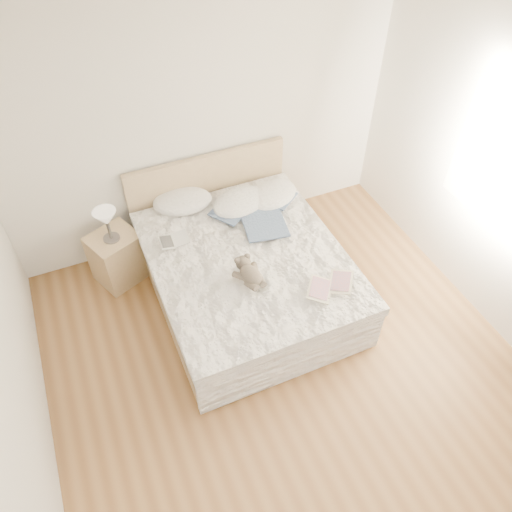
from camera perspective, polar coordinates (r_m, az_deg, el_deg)
name	(u,v)px	position (r m, az deg, el deg)	size (l,w,h in m)	color
floor	(298,388)	(4.46, 4.80, -14.83)	(4.00, 4.50, 0.00)	brown
ceiling	(332,100)	(2.49, 8.71, 17.19)	(4.00, 4.50, 0.00)	white
wall_back	(200,122)	(4.96, -6.38, 14.98)	(4.00, 0.02, 2.70)	silver
bed	(244,271)	(4.84, -1.33, -1.68)	(1.72, 2.14, 1.00)	tan
nightstand	(117,257)	(5.19, -15.55, -0.14)	(0.45, 0.40, 0.56)	tan
table_lamp	(106,219)	(4.82, -16.75, 4.02)	(0.25, 0.25, 0.35)	#4E4743
pillow_left	(182,201)	(5.13, -8.41, 6.24)	(0.60, 0.42, 0.18)	white
pillow_middle	(240,202)	(5.07, -1.85, 6.18)	(0.60, 0.42, 0.18)	white
pillow_right	(273,195)	(5.16, 1.99, 6.99)	(0.56, 0.39, 0.17)	white
blouse	(263,219)	(4.89, 0.76, 4.26)	(0.64, 0.68, 0.03)	#344665
photo_book	(174,241)	(4.73, -9.34, 1.73)	(0.28, 0.19, 0.02)	silver
childrens_book	(330,286)	(4.33, 8.48, -3.40)	(0.42, 0.28, 0.03)	beige
teddy_bear	(251,280)	(4.30, -0.60, -2.74)	(0.22, 0.31, 0.17)	brown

